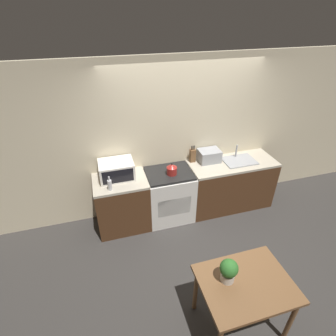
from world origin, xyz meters
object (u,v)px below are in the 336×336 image
(toaster_oven, at_px, (209,156))
(dining_table, at_px, (245,288))
(stove_range, at_px, (169,195))
(bottle, at_px, (110,185))
(microwave, at_px, (117,170))
(kettle, at_px, (172,169))

(toaster_oven, distance_m, dining_table, 2.22)
(stove_range, relative_size, toaster_oven, 2.53)
(toaster_oven, relative_size, dining_table, 0.38)
(stove_range, bearing_deg, bottle, -168.11)
(stove_range, distance_m, microwave, 1.00)
(kettle, distance_m, bottle, 0.98)
(stove_range, bearing_deg, dining_table, -83.18)
(stove_range, distance_m, dining_table, 2.01)
(kettle, relative_size, microwave, 0.39)
(stove_range, xyz_separation_m, dining_table, (0.24, -1.98, 0.21))
(microwave, distance_m, toaster_oven, 1.56)
(kettle, xyz_separation_m, microwave, (-0.83, 0.15, 0.05))
(microwave, height_order, toaster_oven, microwave)
(kettle, height_order, dining_table, kettle)
(stove_range, distance_m, toaster_oven, 0.94)
(bottle, bearing_deg, kettle, 8.53)
(kettle, xyz_separation_m, toaster_oven, (0.72, 0.21, 0.02))
(bottle, height_order, dining_table, bottle)
(kettle, distance_m, dining_table, 1.97)
(stove_range, relative_size, microwave, 1.74)
(kettle, xyz_separation_m, bottle, (-0.97, -0.15, -0.00))
(bottle, distance_m, toaster_oven, 1.72)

